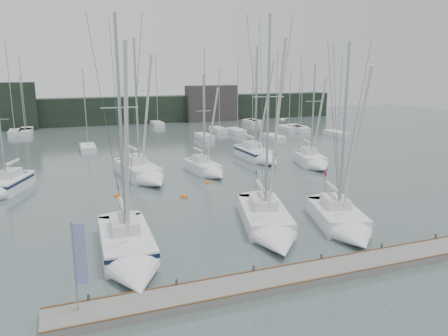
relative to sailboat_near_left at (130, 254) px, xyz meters
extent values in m
plane|color=#4B5B59|center=(7.59, 0.13, -0.58)|extent=(160.00, 160.00, 0.00)
cube|color=slate|center=(7.59, -4.87, -0.38)|extent=(24.00, 2.00, 0.40)
cube|color=black|center=(7.59, 62.13, 1.92)|extent=(90.00, 4.00, 5.00)
cube|color=#393735|center=(25.59, 60.13, 2.92)|extent=(10.00, 3.00, 7.00)
cube|color=silver|center=(26.30, 34.22, -0.23)|extent=(1.80, 4.50, 0.90)
cylinder|color=#9B9DA2|center=(26.30, 33.72, 6.20)|extent=(0.12, 0.12, 11.95)
cube|color=silver|center=(35.11, 42.76, -0.23)|extent=(1.80, 4.50, 0.90)
cylinder|color=#9B9DA2|center=(35.11, 42.26, 5.85)|extent=(0.12, 0.12, 11.24)
cube|color=silver|center=(21.49, 44.80, -0.23)|extent=(1.80, 4.50, 0.90)
cylinder|color=#9B9DA2|center=(21.49, 44.30, 4.92)|extent=(0.12, 0.12, 9.39)
cube|color=silver|center=(30.65, 51.95, -0.23)|extent=(1.80, 4.50, 0.90)
cylinder|color=#9B9DA2|center=(30.65, 51.45, 6.10)|extent=(0.12, 0.12, 11.75)
cube|color=silver|center=(37.24, 34.43, -0.23)|extent=(1.80, 4.50, 0.90)
cylinder|color=#9B9DA2|center=(37.24, 33.93, 5.85)|extent=(0.12, 0.12, 11.25)
cube|color=silver|center=(16.99, 38.64, -0.23)|extent=(1.80, 4.50, 0.90)
cylinder|color=#9B9DA2|center=(16.99, 38.14, 6.43)|extent=(0.12, 0.12, 12.41)
cube|color=silver|center=(-9.63, 53.49, -0.23)|extent=(1.80, 4.50, 0.90)
cylinder|color=#9B9DA2|center=(-9.63, 52.99, 7.03)|extent=(0.12, 0.12, 13.60)
cube|color=silver|center=(13.73, 55.95, -0.23)|extent=(1.80, 4.50, 0.90)
cylinder|color=#9B9DA2|center=(13.73, 55.45, 6.26)|extent=(0.12, 0.12, 12.07)
cube|color=silver|center=(31.53, 52.73, -0.23)|extent=(1.80, 4.50, 0.90)
cylinder|color=#9B9DA2|center=(31.53, 52.23, 6.41)|extent=(0.12, 0.12, 12.38)
cube|color=silver|center=(-8.12, 53.18, -0.23)|extent=(1.80, 4.50, 0.90)
cylinder|color=#9B9DA2|center=(-8.12, 52.68, 4.40)|extent=(0.12, 0.12, 8.34)
cube|color=silver|center=(34.42, 40.85, -0.23)|extent=(1.80, 4.50, 0.90)
cylinder|color=#9B9DA2|center=(34.42, 40.35, 4.80)|extent=(0.12, 0.12, 9.15)
cube|color=silver|center=(23.70, 42.38, -0.23)|extent=(1.80, 4.50, 0.90)
cylinder|color=#9B9DA2|center=(23.70, 41.88, 5.63)|extent=(0.12, 0.12, 10.80)
cube|color=silver|center=(0.17, 34.90, -0.23)|extent=(1.80, 4.50, 0.90)
cylinder|color=#9B9DA2|center=(0.17, 34.40, 4.96)|extent=(0.12, 0.12, 9.47)
cube|color=silver|center=(33.02, 42.34, -0.23)|extent=(1.80, 4.50, 0.90)
cylinder|color=#9B9DA2|center=(33.02, 41.84, 4.84)|extent=(0.12, 0.12, 9.23)
cube|color=silver|center=(-8.05, 55.36, -0.23)|extent=(1.80, 4.50, 0.90)
cylinder|color=#9B9DA2|center=(-8.05, 54.86, 5.90)|extent=(0.12, 0.12, 11.36)
cube|color=silver|center=(0.07, 1.80, -0.14)|extent=(3.06, 6.66, 1.45)
cone|color=silver|center=(-0.12, -2.88, -0.14)|extent=(2.91, 2.92, 2.80)
cube|color=silver|center=(0.09, 2.28, 0.92)|extent=(1.64, 2.68, 0.68)
cylinder|color=#9B9DA2|center=(0.05, 1.33, 6.59)|extent=(0.17, 0.17, 12.01)
cylinder|color=silver|center=(0.13, 3.11, 1.79)|extent=(0.40, 3.21, 0.27)
cube|color=#0E1836|center=(0.07, 1.80, 0.34)|extent=(3.08, 6.68, 0.24)
cube|color=navy|center=(0.21, 5.26, 2.32)|extent=(0.04, 0.52, 0.35)
cube|color=silver|center=(9.65, 3.21, -0.17)|extent=(4.65, 7.42, 1.35)
cone|color=silver|center=(8.31, -1.53, -0.17)|extent=(3.58, 3.63, 2.88)
cube|color=silver|center=(9.77, 3.65, 0.82)|extent=(2.27, 3.08, 0.63)
cylinder|color=#9B9DA2|center=(9.51, 2.74, 6.80)|extent=(0.16, 0.16, 12.58)
cylinder|color=silver|center=(10.02, 4.54, 1.63)|extent=(1.16, 3.31, 0.25)
cube|color=navy|center=(10.63, 6.71, 2.13)|extent=(0.15, 0.47, 0.32)
cube|color=silver|center=(14.24, 1.37, -0.16)|extent=(4.27, 6.19, 1.38)
cone|color=silver|center=(13.08, -2.48, -0.16)|extent=(3.34, 3.11, 2.76)
cube|color=silver|center=(14.38, 1.81, 0.85)|extent=(2.10, 2.60, 0.64)
cylinder|color=#9B9DA2|center=(14.13, 0.98, 5.98)|extent=(0.17, 0.17, 10.90)
cylinder|color=silver|center=(14.57, 2.45, 1.68)|extent=(1.04, 2.71, 0.26)
cube|color=maroon|center=(15.11, 4.24, 2.18)|extent=(0.16, 0.48, 0.33)
cube|color=silver|center=(-7.51, 18.25, -0.15)|extent=(3.99, 5.36, 1.42)
cube|color=silver|center=(-7.33, 18.69, 0.89)|extent=(1.93, 2.28, 0.66)
cylinder|color=#9B9DA2|center=(-7.64, 17.93, 4.84)|extent=(0.17, 0.17, 8.55)
cylinder|color=silver|center=(-7.15, 19.15, 1.75)|extent=(1.12, 2.29, 0.27)
cube|color=#0E1836|center=(-7.51, 18.25, 0.32)|extent=(4.02, 5.39, 0.24)
cube|color=silver|center=(3.82, 19.31, -0.09)|extent=(3.77, 6.71, 1.62)
cone|color=silver|center=(4.62, 14.86, -0.09)|extent=(3.13, 3.15, 2.70)
cube|color=silver|center=(3.72, 19.84, 1.10)|extent=(1.91, 2.76, 0.76)
cylinder|color=#9B9DA2|center=(3.90, 18.87, 6.61)|extent=(0.19, 0.19, 11.78)
cylinder|color=silver|center=(3.60, 20.56, 2.07)|extent=(0.84, 3.10, 0.30)
cube|color=silver|center=(10.31, 18.77, -0.17)|extent=(2.73, 4.80, 1.34)
cone|color=silver|center=(10.74, 15.54, -0.17)|extent=(2.38, 2.22, 2.14)
cube|color=silver|center=(10.25, 19.21, 0.81)|extent=(1.41, 1.96, 0.62)
cylinder|color=#9B9DA2|center=(10.35, 18.45, 4.84)|extent=(0.16, 0.16, 8.69)
cylinder|color=silver|center=(10.19, 19.67, 1.61)|extent=(0.55, 2.24, 0.25)
cube|color=silver|center=(18.01, 23.14, -0.12)|extent=(2.82, 5.87, 1.52)
cone|color=silver|center=(18.14, 19.01, -0.12)|extent=(2.71, 2.56, 2.64)
cube|color=silver|center=(17.99, 23.65, 1.00)|extent=(1.52, 2.36, 0.71)
cylinder|color=#9B9DA2|center=(18.02, 22.73, 6.45)|extent=(0.18, 0.18, 11.62)
cylinder|color=silver|center=(17.97, 24.30, 1.91)|extent=(0.37, 2.84, 0.28)
cube|color=#0E1836|center=(18.01, 23.14, 0.39)|extent=(2.84, 5.89, 0.25)
cube|color=silver|center=(22.49, 18.18, -0.15)|extent=(3.38, 5.27, 1.43)
cone|color=silver|center=(21.74, 14.79, -0.15)|extent=(2.78, 2.55, 2.39)
cube|color=silver|center=(22.60, 18.65, 0.90)|extent=(1.70, 2.18, 0.67)
cylinder|color=#9B9DA2|center=(22.42, 17.84, 5.40)|extent=(0.17, 0.17, 9.67)
cylinder|color=silver|center=(22.70, 19.13, 1.76)|extent=(0.78, 2.38, 0.27)
sphere|color=#D06712|center=(6.15, 11.02, -0.58)|extent=(0.60, 0.60, 0.60)
sphere|color=#D06712|center=(9.40, 14.60, -0.58)|extent=(0.47, 0.47, 0.47)
sphere|color=#D06712|center=(1.04, 13.26, -0.58)|extent=(0.55, 0.55, 0.55)
cylinder|color=#9B9DA2|center=(-2.89, -4.60, 1.81)|extent=(0.08, 0.08, 3.97)
cube|color=#1B33AD|center=(-2.61, -4.72, 2.38)|extent=(0.50, 0.24, 2.65)
ellipsoid|color=white|center=(9.89, 1.48, 6.73)|extent=(0.36, 0.47, 0.19)
cube|color=#919499|center=(9.64, 1.38, 6.75)|extent=(0.45, 0.29, 0.11)
cube|color=#919499|center=(10.14, 1.58, 6.75)|extent=(0.45, 0.29, 0.11)
camera|label=1|loc=(-3.02, -22.37, 9.86)|focal=35.00mm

